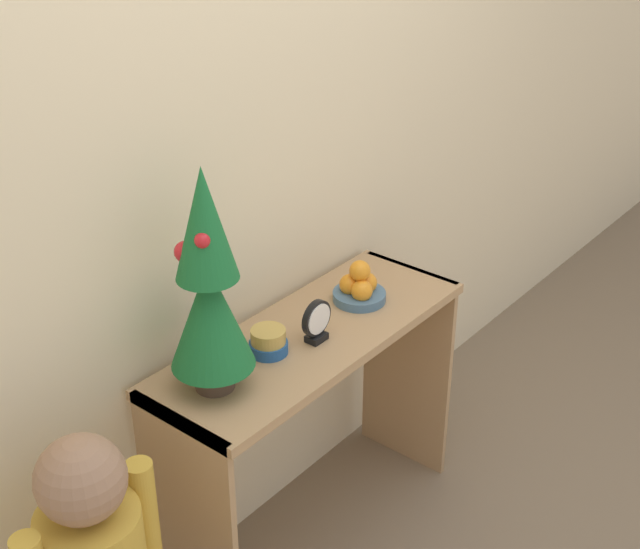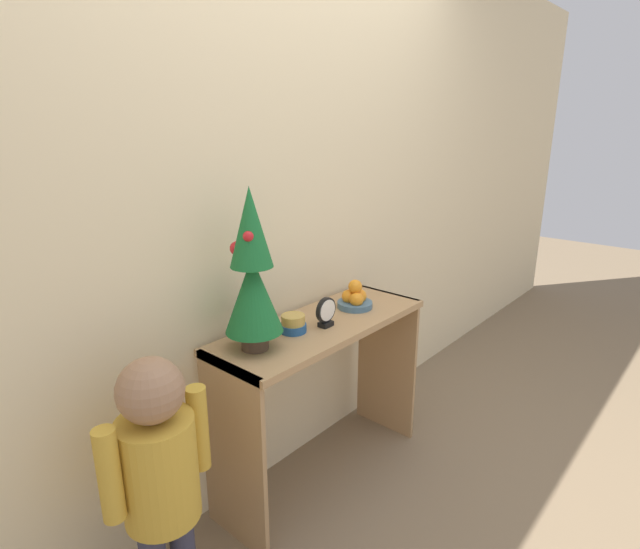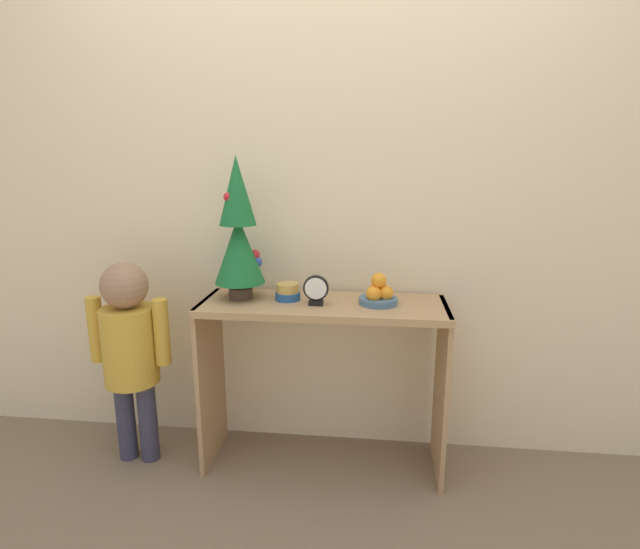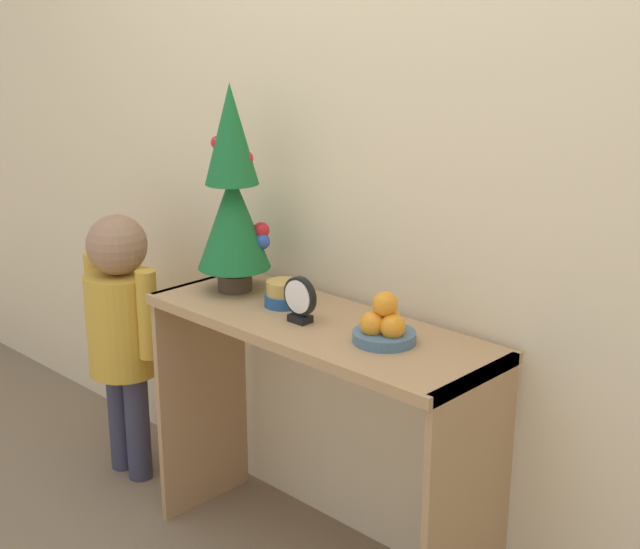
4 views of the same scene
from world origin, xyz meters
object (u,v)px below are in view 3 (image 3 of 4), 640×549
Objects in this scene: mini_tree at (239,231)px; fruit_bowl at (378,294)px; child_figure at (130,343)px; desk_clock at (316,291)px; singing_bowl at (288,292)px.

fruit_bowl is at bearing -1.86° from mini_tree.
mini_tree reaches higher than child_figure.
mini_tree reaches higher than desk_clock.
fruit_bowl is 0.39m from singing_bowl.
singing_bowl is at bearing 177.14° from fruit_bowl.
mini_tree is 5.63× the size of singing_bowl.
singing_bowl is at bearing 153.82° from desk_clock.
child_figure is (-0.69, -0.09, -0.23)m from singing_bowl.
mini_tree is 0.66× the size of child_figure.
fruit_bowl is 0.26m from desk_clock.
mini_tree is 0.65m from fruit_bowl.
singing_bowl is (-0.39, 0.02, -0.01)m from fruit_bowl.
child_figure is (-0.49, -0.09, -0.49)m from mini_tree.
child_figure is at bearing -169.61° from mini_tree.
child_figure is at bearing -176.32° from fruit_bowl.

